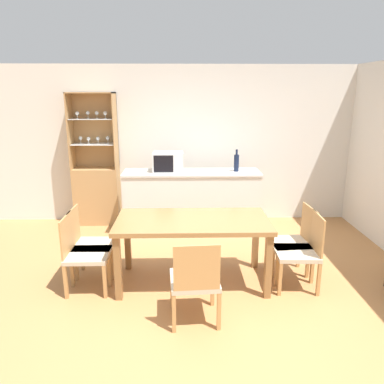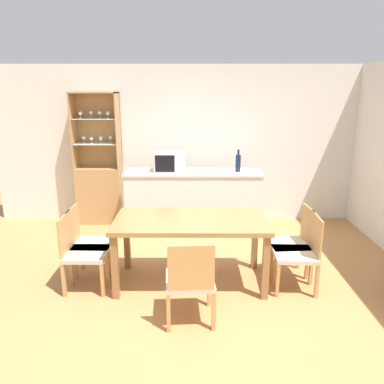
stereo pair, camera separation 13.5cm
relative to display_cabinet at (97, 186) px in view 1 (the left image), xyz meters
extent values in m
plane|color=#B27A47|center=(1.65, -2.43, -0.63)|extent=(18.00, 18.00, 0.00)
cube|color=silver|center=(1.65, 0.20, 0.64)|extent=(6.80, 0.06, 2.55)
cube|color=silver|center=(1.55, -0.49, -0.16)|extent=(2.02, 0.52, 0.94)
cube|color=beige|center=(1.55, -0.49, 0.32)|extent=(2.05, 0.55, 0.03)
cube|color=tan|center=(0.00, -0.01, -0.17)|extent=(0.72, 0.35, 0.93)
cube|color=tan|center=(0.00, 0.16, 0.89)|extent=(0.72, 0.02, 1.19)
cube|color=tan|center=(-0.35, -0.01, 0.89)|extent=(0.02, 0.35, 1.19)
cube|color=tan|center=(0.35, -0.01, 0.89)|extent=(0.02, 0.35, 1.19)
cube|color=tan|center=(0.00, -0.01, 1.48)|extent=(0.72, 0.35, 0.02)
cube|color=white|center=(0.00, -0.01, 0.69)|extent=(0.68, 0.31, 0.01)
cube|color=white|center=(0.00, -0.01, 1.08)|extent=(0.68, 0.31, 0.01)
cylinder|color=white|center=(-0.22, 0.03, 0.70)|extent=(0.04, 0.04, 0.01)
cylinder|color=white|center=(-0.22, 0.03, 0.73)|extent=(0.01, 0.01, 0.06)
sphere|color=white|center=(-0.22, 0.03, 0.78)|extent=(0.06, 0.06, 0.06)
cylinder|color=white|center=(-0.22, -0.05, 1.09)|extent=(0.04, 0.04, 0.01)
cylinder|color=white|center=(-0.22, -0.05, 1.12)|extent=(0.01, 0.01, 0.06)
sphere|color=white|center=(-0.22, -0.05, 1.17)|extent=(0.06, 0.06, 0.06)
cylinder|color=white|center=(-0.07, -0.05, 0.70)|extent=(0.04, 0.04, 0.01)
cylinder|color=white|center=(-0.07, -0.05, 0.73)|extent=(0.01, 0.01, 0.06)
sphere|color=white|center=(-0.07, -0.05, 0.78)|extent=(0.06, 0.06, 0.06)
cylinder|color=white|center=(-0.07, 0.03, 1.09)|extent=(0.04, 0.04, 0.01)
cylinder|color=white|center=(-0.07, 0.03, 1.12)|extent=(0.01, 0.01, 0.06)
sphere|color=white|center=(-0.07, 0.03, 1.17)|extent=(0.06, 0.06, 0.06)
cylinder|color=white|center=(0.07, -0.02, 0.70)|extent=(0.04, 0.04, 0.01)
cylinder|color=white|center=(0.07, -0.02, 0.73)|extent=(0.01, 0.01, 0.06)
sphere|color=white|center=(0.07, -0.02, 0.78)|extent=(0.06, 0.06, 0.06)
cylinder|color=white|center=(0.07, 0.01, 1.09)|extent=(0.04, 0.04, 0.01)
cylinder|color=white|center=(0.07, 0.01, 1.12)|extent=(0.01, 0.01, 0.06)
sphere|color=white|center=(0.07, 0.01, 1.17)|extent=(0.06, 0.06, 0.06)
cylinder|color=white|center=(0.22, 0.03, 0.70)|extent=(0.04, 0.04, 0.01)
cylinder|color=white|center=(0.22, 0.03, 0.73)|extent=(0.01, 0.01, 0.06)
sphere|color=white|center=(0.22, 0.03, 0.78)|extent=(0.06, 0.06, 0.06)
cylinder|color=white|center=(0.22, -0.06, 1.09)|extent=(0.04, 0.04, 0.01)
cylinder|color=white|center=(0.22, -0.06, 1.12)|extent=(0.01, 0.01, 0.06)
sphere|color=white|center=(0.22, -0.06, 1.17)|extent=(0.06, 0.06, 0.06)
cube|color=olive|center=(1.52, -2.07, 0.11)|extent=(1.69, 0.84, 0.05)
cube|color=olive|center=(0.74, -2.44, -0.28)|extent=(0.07, 0.07, 0.71)
cube|color=olive|center=(2.31, -2.44, -0.28)|extent=(0.07, 0.07, 0.71)
cube|color=olive|center=(0.74, -1.71, -0.28)|extent=(0.07, 0.07, 0.71)
cube|color=olive|center=(2.31, -1.71, -0.28)|extent=(0.07, 0.07, 0.71)
cube|color=#C1B299|center=(1.52, -2.79, -0.23)|extent=(0.48, 0.48, 0.05)
cube|color=#B7844C|center=(1.54, -3.01, 0.01)|extent=(0.42, 0.05, 0.42)
cube|color=#B7844C|center=(1.30, -2.60, -0.44)|extent=(0.04, 0.04, 0.38)
cube|color=#B7844C|center=(1.71, -2.57, -0.44)|extent=(0.04, 0.04, 0.38)
cube|color=#B7844C|center=(1.33, -3.01, -0.44)|extent=(0.04, 0.04, 0.38)
cube|color=#B7844C|center=(1.74, -2.98, -0.44)|extent=(0.04, 0.04, 0.38)
cube|color=#C1B299|center=(2.67, -2.20, -0.23)|extent=(0.47, 0.47, 0.05)
cube|color=#B7844C|center=(2.88, -2.21, 0.01)|extent=(0.03, 0.42, 0.42)
cube|color=#B7844C|center=(2.45, -2.40, -0.44)|extent=(0.04, 0.04, 0.38)
cube|color=#B7844C|center=(2.47, -1.99, -0.44)|extent=(0.04, 0.04, 0.38)
cube|color=#B7844C|center=(2.86, -2.41, -0.44)|extent=(0.04, 0.04, 0.38)
cube|color=#B7844C|center=(2.88, -2.00, -0.44)|extent=(0.04, 0.04, 0.38)
cube|color=#C1B299|center=(0.38, -1.95, -0.23)|extent=(0.46, 0.46, 0.05)
cube|color=#B7844C|center=(0.16, -1.94, 0.01)|extent=(0.03, 0.42, 0.42)
cube|color=#B7844C|center=(0.59, -1.75, -0.44)|extent=(0.04, 0.04, 0.38)
cube|color=#B7844C|center=(0.58, -2.16, -0.44)|extent=(0.04, 0.04, 0.38)
cube|color=#B7844C|center=(0.18, -1.74, -0.44)|extent=(0.04, 0.04, 0.38)
cube|color=#B7844C|center=(0.17, -2.15, -0.44)|extent=(0.04, 0.04, 0.38)
cube|color=#C1B299|center=(2.67, -1.95, -0.23)|extent=(0.49, 0.49, 0.05)
cube|color=#B7844C|center=(2.88, -1.93, 0.01)|extent=(0.05, 0.42, 0.42)
cube|color=#B7844C|center=(2.48, -2.17, -0.44)|extent=(0.04, 0.04, 0.38)
cube|color=#B7844C|center=(2.44, -1.76, -0.44)|extent=(0.04, 0.04, 0.38)
cube|color=#B7844C|center=(2.89, -2.14, -0.44)|extent=(0.04, 0.04, 0.38)
cube|color=#B7844C|center=(2.85, -1.73, -0.44)|extent=(0.04, 0.04, 0.38)
cube|color=#C1B299|center=(0.38, -2.20, -0.23)|extent=(0.45, 0.45, 0.05)
cube|color=#B7844C|center=(0.16, -2.20, 0.01)|extent=(0.02, 0.42, 0.42)
cube|color=#B7844C|center=(0.58, -1.99, -0.44)|extent=(0.04, 0.04, 0.38)
cube|color=#B7844C|center=(0.59, -2.41, -0.44)|extent=(0.04, 0.04, 0.38)
cube|color=#B7844C|center=(0.17, -2.00, -0.44)|extent=(0.04, 0.04, 0.38)
cube|color=#B7844C|center=(0.18, -2.41, -0.44)|extent=(0.04, 0.04, 0.38)
cube|color=silver|center=(1.20, -0.46, 0.48)|extent=(0.45, 0.33, 0.29)
cube|color=black|center=(1.13, -0.62, 0.48)|extent=(0.28, 0.01, 0.25)
cylinder|color=#141E38|center=(2.22, -0.48, 0.46)|extent=(0.08, 0.08, 0.25)
cylinder|color=#141E38|center=(2.22, -0.48, 0.63)|extent=(0.03, 0.03, 0.08)
camera|label=1|loc=(1.42, -5.99, 1.50)|focal=35.00mm
camera|label=2|loc=(1.56, -5.99, 1.50)|focal=35.00mm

